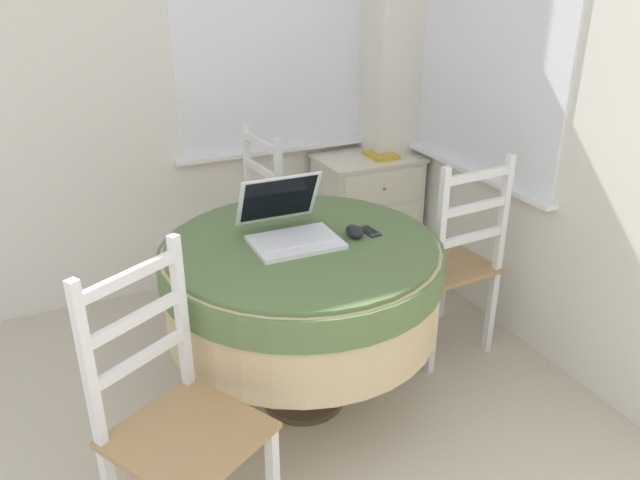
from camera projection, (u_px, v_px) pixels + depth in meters
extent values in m
cube|color=white|center=(270.00, 19.00, 3.36)|extent=(1.10, 0.01, 1.42)
cube|color=white|center=(276.00, 150.00, 3.64)|extent=(1.18, 0.07, 0.02)
cube|color=white|center=(491.00, 27.00, 3.00)|extent=(0.01, 1.10, 1.42)
cube|color=white|center=(471.00, 171.00, 3.29)|extent=(0.07, 1.18, 0.02)
cube|color=white|center=(391.00, 56.00, 3.61)|extent=(0.28, 0.28, 2.55)
cylinder|color=#4C3D2D|center=(304.00, 396.00, 2.77)|extent=(0.36, 0.36, 0.03)
cylinder|color=#4C3D2D|center=(303.00, 324.00, 2.62)|extent=(0.11, 0.11, 0.72)
cylinder|color=#CCB284|center=(302.00, 286.00, 2.54)|extent=(1.10, 1.10, 0.36)
cylinder|color=#567042|center=(302.00, 260.00, 2.49)|extent=(1.13, 1.13, 0.12)
cylinder|color=#567042|center=(302.00, 244.00, 2.46)|extent=(1.07, 1.07, 0.02)
cube|color=white|center=(296.00, 242.00, 2.44)|extent=(0.34, 0.25, 0.02)
cube|color=silver|center=(294.00, 238.00, 2.45)|extent=(0.30, 0.15, 0.00)
cube|color=white|center=(278.00, 199.00, 2.54)|extent=(0.34, 0.13, 0.22)
cube|color=black|center=(279.00, 199.00, 2.53)|extent=(0.31, 0.11, 0.20)
ellipsoid|color=black|center=(354.00, 231.00, 2.49)|extent=(0.06, 0.10, 0.05)
cube|color=#2D2D33|center=(369.00, 231.00, 2.54)|extent=(0.06, 0.11, 0.01)
cube|color=black|center=(369.00, 230.00, 2.54)|extent=(0.05, 0.08, 0.00)
cube|color=#A87F51|center=(233.00, 242.00, 3.24)|extent=(0.46, 0.45, 0.02)
cube|color=white|center=(191.00, 275.00, 3.39)|extent=(0.04, 0.04, 0.44)
cube|color=white|center=(217.00, 304.00, 3.11)|extent=(0.04, 0.04, 0.44)
cube|color=white|center=(252.00, 260.00, 3.56)|extent=(0.04, 0.04, 0.44)
cube|color=white|center=(282.00, 286.00, 3.28)|extent=(0.04, 0.04, 0.44)
cube|color=white|center=(248.00, 174.00, 3.34)|extent=(0.04, 0.04, 0.56)
cube|color=white|center=(279.00, 193.00, 3.06)|extent=(0.04, 0.04, 0.56)
cube|color=white|center=(261.00, 143.00, 3.12)|extent=(0.06, 0.36, 0.04)
cube|color=white|center=(262.00, 171.00, 3.18)|extent=(0.06, 0.36, 0.04)
cube|color=white|center=(263.00, 197.00, 3.24)|extent=(0.06, 0.36, 0.04)
cube|color=#A87F51|center=(441.00, 263.00, 3.01)|extent=(0.44, 0.45, 0.02)
cube|color=white|center=(442.00, 281.00, 3.33)|extent=(0.04, 0.04, 0.44)
cube|color=white|center=(387.00, 297.00, 3.17)|extent=(0.04, 0.04, 0.44)
cube|color=white|center=(491.00, 312.00, 3.04)|extent=(0.04, 0.04, 0.44)
cube|color=white|center=(432.00, 332.00, 2.88)|extent=(0.04, 0.04, 0.44)
cube|color=white|center=(504.00, 214.00, 2.82)|extent=(0.03, 0.03, 0.56)
cube|color=white|center=(441.00, 229.00, 2.66)|extent=(0.03, 0.03, 0.56)
cube|color=white|center=(478.00, 176.00, 2.66)|extent=(0.36, 0.05, 0.04)
cube|color=white|center=(475.00, 207.00, 2.72)|extent=(0.36, 0.05, 0.04)
cube|color=white|center=(471.00, 237.00, 2.78)|extent=(0.36, 0.05, 0.04)
cube|color=#A87F51|center=(188.00, 435.00, 1.93)|extent=(0.57, 0.57, 0.02)
cube|color=white|center=(194.00, 436.00, 2.25)|extent=(0.05, 0.05, 0.44)
cube|color=white|center=(88.00, 366.00, 1.77)|extent=(0.04, 0.04, 0.56)
cube|color=white|center=(181.00, 313.00, 2.04)|extent=(0.04, 0.04, 0.56)
cube|color=white|center=(129.00, 277.00, 1.82)|extent=(0.32, 0.20, 0.04)
cube|color=white|center=(135.00, 319.00, 1.88)|extent=(0.32, 0.20, 0.04)
cube|color=white|center=(141.00, 359.00, 1.94)|extent=(0.32, 0.20, 0.04)
cube|color=silver|center=(366.00, 214.00, 3.84)|extent=(0.57, 0.39, 0.70)
cube|color=silver|center=(368.00, 158.00, 3.69)|extent=(0.60, 0.41, 0.02)
cube|color=white|center=(384.00, 188.00, 3.58)|extent=(0.50, 0.01, 0.20)
sphere|color=olive|center=(385.00, 189.00, 3.57)|extent=(0.02, 0.02, 0.02)
cube|color=white|center=(382.00, 226.00, 3.67)|extent=(0.50, 0.01, 0.20)
sphere|color=olive|center=(383.00, 226.00, 3.67)|extent=(0.02, 0.02, 0.02)
cube|color=white|center=(381.00, 261.00, 3.77)|extent=(0.50, 0.01, 0.20)
sphere|color=olive|center=(381.00, 262.00, 3.77)|extent=(0.02, 0.02, 0.02)
cube|color=gold|center=(381.00, 155.00, 3.67)|extent=(0.15, 0.20, 0.02)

